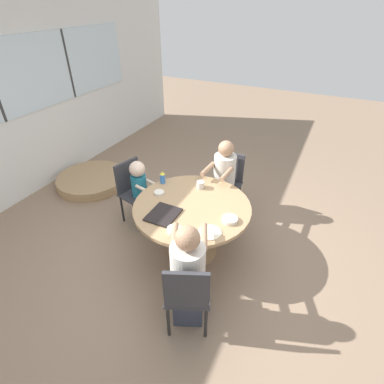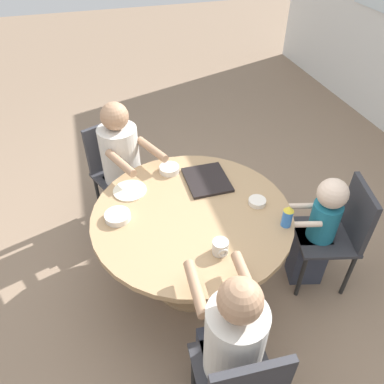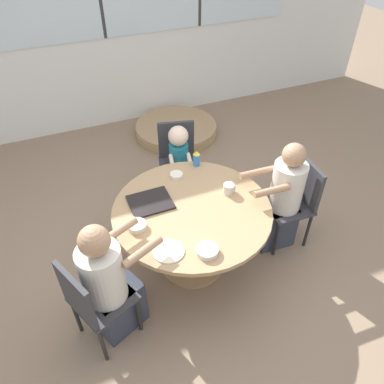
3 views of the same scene
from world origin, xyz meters
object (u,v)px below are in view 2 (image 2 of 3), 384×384
(person_woman_green_shirt, at_px, (125,173))
(bowl_white_shallow, at_px, (169,169))
(person_man_blue_shirt, at_px, (230,352))
(coffee_mug, at_px, (220,247))
(sippy_cup, at_px, (288,216))
(chair_for_woman_green_shirt, at_px, (115,164))
(bowl_fruit, at_px, (118,216))
(person_toddler, at_px, (317,234))
(bowl_cereal, at_px, (257,202))
(chair_for_man_blue_shirt, at_px, (240,383))
(chair_for_toddler, at_px, (340,228))

(person_woman_green_shirt, xyz_separation_m, bowl_white_shallow, (0.32, 0.31, 0.21))
(person_man_blue_shirt, xyz_separation_m, coffee_mug, (-0.50, 0.11, 0.23))
(sippy_cup, bearing_deg, person_man_blue_shirt, -44.40)
(chair_for_woman_green_shirt, height_order, sippy_cup, chair_for_woman_green_shirt)
(bowl_white_shallow, bearing_deg, bowl_fruit, -47.38)
(coffee_mug, distance_m, bowl_white_shallow, 0.86)
(chair_for_woman_green_shirt, bearing_deg, person_toddler, 113.88)
(coffee_mug, xyz_separation_m, bowl_cereal, (-0.34, 0.38, -0.03))
(person_woman_green_shirt, xyz_separation_m, bowl_fruit, (0.72, -0.13, 0.21))
(person_woman_green_shirt, xyz_separation_m, coffee_mug, (1.17, 0.42, 0.23))
(person_man_blue_shirt, distance_m, bowl_white_shallow, 1.37)
(chair_for_woman_green_shirt, xyz_separation_m, bowl_fruit, (0.87, -0.06, 0.20))
(coffee_mug, relative_size, bowl_white_shallow, 0.68)
(person_woman_green_shirt, height_order, bowl_fruit, person_woman_green_shirt)
(person_woman_green_shirt, relative_size, person_toddler, 1.21)
(chair_for_man_blue_shirt, height_order, coffee_mug, chair_for_man_blue_shirt)
(bowl_cereal, bearing_deg, person_toddler, 66.00)
(chair_for_man_blue_shirt, bearing_deg, bowl_fruit, 113.73)
(coffee_mug, xyz_separation_m, bowl_fruit, (-0.45, -0.54, -0.02))
(bowl_fruit, bearing_deg, chair_for_woman_green_shirt, 176.09)
(chair_for_toddler, bearing_deg, bowl_white_shallow, 69.00)
(chair_for_man_blue_shirt, bearing_deg, chair_for_toddler, 39.46)
(sippy_cup, xyz_separation_m, bowl_white_shallow, (-0.75, -0.58, -0.06))
(bowl_white_shallow, distance_m, bowl_fruit, 0.59)
(chair_for_toddler, height_order, coffee_mug, chair_for_toddler)
(chair_for_toddler, distance_m, bowl_fruit, 1.53)
(chair_for_man_blue_shirt, height_order, bowl_cereal, chair_for_man_blue_shirt)
(chair_for_toddler, relative_size, bowl_fruit, 5.23)
(coffee_mug, bearing_deg, bowl_cereal, 131.54)
(person_woman_green_shirt, distance_m, sippy_cup, 1.42)
(sippy_cup, relative_size, bowl_fruit, 0.95)
(person_man_blue_shirt, xyz_separation_m, bowl_white_shallow, (-1.35, 0.01, 0.21))
(sippy_cup, bearing_deg, bowl_white_shallow, -142.36)
(chair_for_man_blue_shirt, bearing_deg, sippy_cup, 55.01)
(chair_for_toddler, xyz_separation_m, coffee_mug, (0.12, -0.94, 0.22))
(sippy_cup, bearing_deg, coffee_mug, -78.13)
(person_woman_green_shirt, bearing_deg, person_toddler, 116.32)
(person_man_blue_shirt, bearing_deg, chair_for_toddler, 33.49)
(coffee_mug, relative_size, sippy_cup, 0.64)
(chair_for_man_blue_shirt, distance_m, person_man_blue_shirt, 0.16)
(chair_for_man_blue_shirt, relative_size, person_man_blue_shirt, 0.77)
(chair_for_toddler, xyz_separation_m, bowl_cereal, (-0.22, -0.56, 0.20))
(bowl_cereal, bearing_deg, chair_for_man_blue_shirt, -26.61)
(bowl_white_shallow, relative_size, bowl_fruit, 0.89)
(person_toddler, bearing_deg, bowl_cereal, 80.04)
(chair_for_man_blue_shirt, distance_m, person_toddler, 1.23)
(person_toddler, xyz_separation_m, coffee_mug, (0.16, -0.79, 0.28))
(chair_for_man_blue_shirt, height_order, person_woman_green_shirt, person_woman_green_shirt)
(chair_for_woman_green_shirt, distance_m, person_man_blue_shirt, 1.86)
(bowl_white_shallow, bearing_deg, sippy_cup, 37.64)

